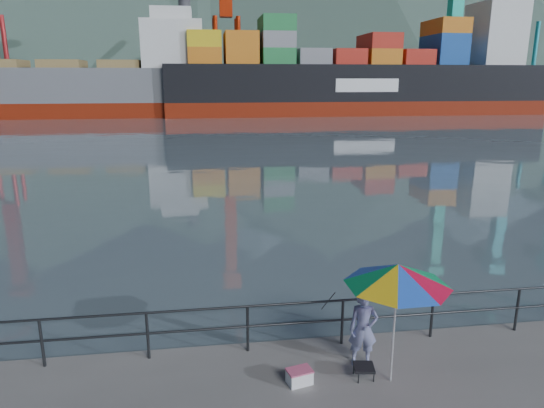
{
  "coord_description": "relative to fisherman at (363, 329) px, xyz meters",
  "views": [
    {
      "loc": [
        0.23,
        -7.24,
        5.46
      ],
      "look_at": [
        2.12,
        6.0,
        2.0
      ],
      "focal_mm": 32.0,
      "sensor_mm": 36.0,
      "label": 1
    }
  ],
  "objects": [
    {
      "name": "harbor_water",
      "position": [
        -3.18,
        129.09,
        -0.77
      ],
      "size": [
        500.0,
        280.0,
        0.0
      ],
      "primitive_type": "cube",
      "color": "slate",
      "rests_on": "ground"
    },
    {
      "name": "far_dock",
      "position": [
        6.82,
        92.09,
        -0.77
      ],
      "size": [
        200.0,
        40.0,
        0.4
      ],
      "primitive_type": "cube",
      "color": "#514F4C",
      "rests_on": "ground"
    },
    {
      "name": "guardrail",
      "position": [
        -3.18,
        0.79,
        -0.24
      ],
      "size": [
        22.0,
        0.06,
        1.03
      ],
      "color": "#2D3033",
      "rests_on": "ground"
    },
    {
      "name": "mountains",
      "position": [
        35.64,
        206.84,
        34.78
      ],
      "size": [
        600.0,
        332.8,
        80.0
      ],
      "color": "#385147",
      "rests_on": "ground"
    },
    {
      "name": "port_cranes",
      "position": [
        27.82,
        83.09,
        15.23
      ],
      "size": [
        116.0,
        28.0,
        38.4
      ],
      "color": "red",
      "rests_on": "ground"
    },
    {
      "name": "container_stacks",
      "position": [
        29.77,
        92.31,
        2.4
      ],
      "size": [
        58.0,
        5.4,
        7.8
      ],
      "color": "orange",
      "rests_on": "ground"
    },
    {
      "name": "fisherman",
      "position": [
        0.0,
        0.0,
        0.0
      ],
      "size": [
        0.61,
        0.46,
        1.53
      ],
      "primitive_type": "imported",
      "rotation": [
        0.0,
        0.0,
        -0.17
      ],
      "color": "#313D8B",
      "rests_on": "ground"
    },
    {
      "name": "beach_umbrella",
      "position": [
        0.36,
        -0.61,
        1.36
      ],
      "size": [
        2.47,
        2.47,
        2.32
      ],
      "color": "white",
      "rests_on": "ground"
    },
    {
      "name": "folding_stool",
      "position": [
        -0.11,
        -0.45,
        -0.63
      ],
      "size": [
        0.43,
        0.43,
        0.25
      ],
      "color": "black",
      "rests_on": "ground"
    },
    {
      "name": "cooler_bag",
      "position": [
        -1.34,
        -0.45,
        -0.64
      ],
      "size": [
        0.5,
        0.39,
        0.25
      ],
      "primitive_type": "cube",
      "rotation": [
        0.0,
        0.0,
        0.24
      ],
      "color": "white",
      "rests_on": "ground"
    },
    {
      "name": "fishing_rod",
      "position": [
        -0.46,
        0.98,
        -0.77
      ],
      "size": [
        0.21,
        1.75,
        1.24
      ],
      "primitive_type": "cylinder",
      "rotation": [
        0.96,
        0.0,
        -0.11
      ],
      "color": "black",
      "rests_on": "ground"
    },
    {
      "name": "bulk_carrier",
      "position": [
        -21.0,
        71.19,
        3.38
      ],
      "size": [
        49.9,
        8.64,
        14.5
      ],
      "color": "maroon",
      "rests_on": "ground"
    },
    {
      "name": "container_ship",
      "position": [
        24.04,
        70.84,
        5.05
      ],
      "size": [
        61.57,
        10.26,
        18.1
      ],
      "color": "maroon",
      "rests_on": "ground"
    }
  ]
}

